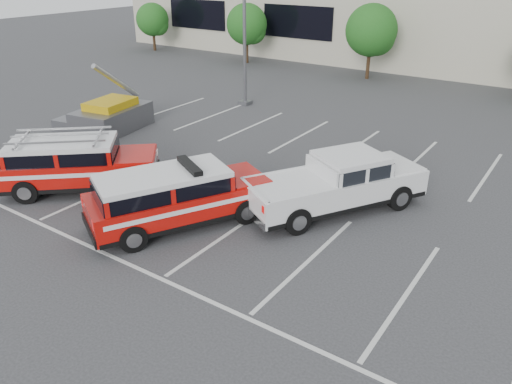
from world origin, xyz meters
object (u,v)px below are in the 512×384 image
tree_mid_left (373,32)px  white_pickup (336,188)px  utility_rig (109,117)px  fire_chief_suv (177,201)px  ladder_suv (77,167)px  tree_far_left (154,21)px  light_pole_left (244,6)px  tree_left (248,26)px

tree_mid_left → white_pickup: (6.78, -18.75, -2.32)m
white_pickup → utility_rig: size_ratio=1.48×
fire_chief_suv → white_pickup: 5.09m
ladder_suv → utility_rig: (-4.38, 5.13, -0.17)m
tree_far_left → light_pole_left: bearing=-30.7°
tree_mid_left → light_pole_left: 10.73m
tree_mid_left → white_pickup: size_ratio=0.79×
ladder_suv → tree_left: bearing=159.5°
tree_mid_left → utility_rig: bearing=-108.3°
tree_far_left → ladder_suv: 29.27m
white_pickup → ladder_suv: bearing=-124.6°
tree_far_left → ladder_suv: tree_far_left is taller
tree_left → white_pickup: tree_left is taller
tree_left → white_pickup: 25.24m
white_pickup → tree_left: bearing=162.5°
light_pole_left → fire_chief_suv: light_pole_left is taller
tree_left → fire_chief_suv: size_ratio=0.77×
light_pole_left → tree_left: bearing=124.5°
tree_left → fire_chief_suv: (13.27, -22.44, -1.98)m
utility_rig → white_pickup: bearing=-15.5°
tree_far_left → tree_mid_left: tree_mid_left is taller
ladder_suv → fire_chief_suv: bearing=49.4°
light_pole_left → fire_chief_suv: bearing=-62.8°
tree_far_left → utility_rig: size_ratio=0.96×
utility_rig → light_pole_left: bearing=60.7°
tree_mid_left → utility_rig: (-5.76, -17.38, -2.39)m
tree_far_left → fire_chief_suv: (23.27, -22.44, -1.71)m
ladder_suv → light_pole_left: bearing=146.4°
tree_left → utility_rig: size_ratio=1.07×
tree_left → tree_mid_left: tree_mid_left is taller
utility_rig → tree_mid_left: bearing=62.4°
utility_rig → fire_chief_suv: bearing=-38.5°
tree_mid_left → utility_rig: size_ratio=1.17×
tree_mid_left → tree_left: bearing=-180.0°
light_pole_left → white_pickup: 13.89m
fire_chief_suv → white_pickup: size_ratio=0.94×
fire_chief_suv → ladder_suv: size_ratio=1.10×
tree_far_left → white_pickup: (26.78, -18.75, -1.78)m
light_pole_left → white_pickup: (9.87, -8.70, -4.46)m
tree_far_left → fire_chief_suv: tree_far_left is taller
light_pole_left → utility_rig: bearing=-110.0°
tree_left → fire_chief_suv: tree_left is taller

